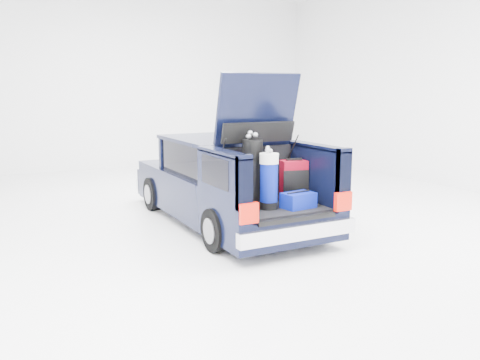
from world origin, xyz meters
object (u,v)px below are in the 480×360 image
car (224,183)px  red_suitcase (294,180)px  blue_duffel (298,200)px  blue_golf_bag (269,180)px  black_golf_bag (252,172)px

car → red_suitcase: car is taller
car → red_suitcase: bearing=-70.3°
car → blue_duffel: car is taller
red_suitcase → blue_golf_bag: (-0.63, -0.32, 0.10)m
blue_duffel → red_suitcase: bearing=56.6°
car → red_suitcase: size_ratio=7.42×
red_suitcase → blue_duffel: size_ratio=1.30×
black_golf_bag → red_suitcase: bearing=-25.0°
red_suitcase → black_golf_bag: 0.74m
red_suitcase → black_golf_bag: (-0.72, 0.01, 0.18)m
blue_golf_bag → blue_duffel: size_ratio=1.82×
black_golf_bag → blue_duffel: 0.77m
red_suitcase → blue_duffel: (-0.24, -0.48, -0.19)m
red_suitcase → black_golf_bag: black_golf_bag is taller
red_suitcase → car: bearing=123.9°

